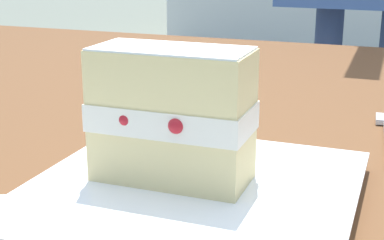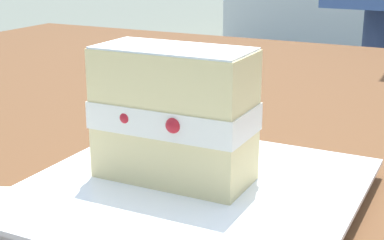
{
  "view_description": "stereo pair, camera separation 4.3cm",
  "coord_description": "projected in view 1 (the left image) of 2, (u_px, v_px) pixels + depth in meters",
  "views": [
    {
      "loc": [
        -0.25,
        0.71,
        0.93
      ],
      "look_at": [
        -0.1,
        0.32,
        0.8
      ],
      "focal_mm": 54.37,
      "sensor_mm": 36.0,
      "label": 1
    },
    {
      "loc": [
        -0.28,
        0.7,
        0.93
      ],
      "look_at": [
        -0.1,
        0.32,
        0.8
      ],
      "focal_mm": 54.37,
      "sensor_mm": 36.0,
      "label": 2
    }
  ],
  "objects": [
    {
      "name": "patio_table",
      "position": [
        208.0,
        161.0,
        0.81
      ],
      "size": [
        1.42,
        0.94,
        0.74
      ],
      "color": "brown",
      "rests_on": "ground"
    },
    {
      "name": "cake_slice",
      "position": [
        172.0,
        115.0,
        0.45
      ],
      "size": [
        0.12,
        0.06,
        0.1
      ],
      "color": "#EAD18C",
      "rests_on": "dessert_plate"
    },
    {
      "name": "dessert_plate",
      "position": [
        192.0,
        194.0,
        0.45
      ],
      "size": [
        0.25,
        0.25,
        0.02
      ],
      "color": "white",
      "rests_on": "patio_table"
    }
  ]
}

